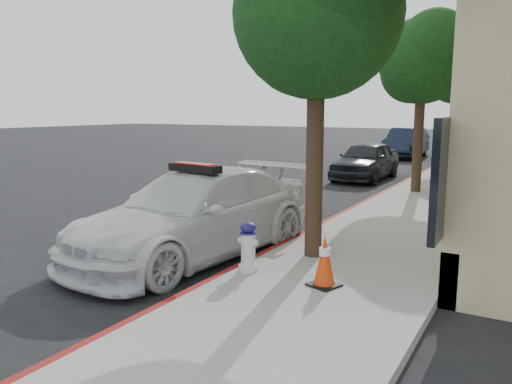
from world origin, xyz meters
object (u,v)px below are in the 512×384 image
at_px(parked_car_far, 406,143).
at_px(fire_hydrant, 248,247).
at_px(police_car, 196,213).
at_px(parked_car_mid, 366,160).
at_px(traffic_cone, 325,261).

distance_m(parked_car_far, fire_hydrant, 22.03).
distance_m(police_car, parked_car_mid, 11.48).
distance_m(parked_car_far, traffic_cone, 22.27).
xyz_separation_m(parked_car_mid, parked_car_far, (-0.78, 9.68, 0.08)).
height_order(fire_hydrant, traffic_cone, fire_hydrant).
bearing_deg(parked_car_mid, traffic_cone, -74.75).
bearing_deg(parked_car_far, parked_car_mid, -87.68).
height_order(parked_car_mid, parked_car_far, parked_car_far).
bearing_deg(traffic_cone, parked_car_mid, 105.16).
relative_size(police_car, traffic_cone, 7.44).
bearing_deg(parked_car_mid, police_car, -87.73).
distance_m(parked_car_mid, parked_car_far, 9.72).
bearing_deg(police_car, traffic_cone, -7.42).
relative_size(fire_hydrant, traffic_cone, 1.05).
distance_m(police_car, parked_car_far, 21.19).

